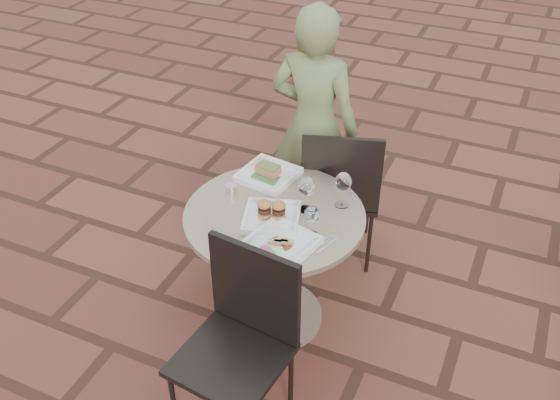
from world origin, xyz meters
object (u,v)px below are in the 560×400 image
at_px(plate_salmon, 268,174).
at_px(plate_tuna, 281,243).
at_px(cafe_table, 275,251).
at_px(chair_far, 340,186).
at_px(plate_sliders, 272,215).
at_px(chair_near, 242,329).
at_px(diner, 314,127).

distance_m(plate_salmon, plate_tuna, 0.57).
bearing_deg(plate_tuna, cafe_table, 121.08).
bearing_deg(chair_far, cafe_table, 58.88).
bearing_deg(plate_sliders, cafe_table, 99.97).
height_order(chair_far, chair_near, same).
height_order(chair_near, plate_salmon, chair_near).
xyz_separation_m(chair_near, plate_sliders, (-0.11, 0.54, 0.21)).
distance_m(chair_near, plate_sliders, 0.59).
distance_m(cafe_table, plate_salmon, 0.42).
distance_m(chair_far, plate_tuna, 0.84).
xyz_separation_m(chair_far, diner, (-0.26, 0.24, 0.20)).
bearing_deg(diner, chair_near, 100.29).
distance_m(chair_near, diner, 1.47).
bearing_deg(diner, plate_salmon, 86.64).
height_order(chair_far, plate_salmon, chair_far).
height_order(cafe_table, chair_far, chair_far).
bearing_deg(diner, plate_sliders, 99.17).
distance_m(chair_far, plate_salmon, 0.49).
distance_m(plate_salmon, plate_sliders, 0.37).
distance_m(diner, plate_tuna, 1.09).
xyz_separation_m(chair_far, chair_near, (-0.02, -1.20, 0.00)).
bearing_deg(chair_near, plate_salmon, 114.51).
distance_m(diner, plate_salmon, 0.56).
height_order(diner, plate_tuna, diner).
bearing_deg(plate_salmon, cafe_table, -59.41).
bearing_deg(chair_far, diner, -60.07).
relative_size(chair_near, plate_salmon, 2.96).
bearing_deg(cafe_table, diner, 98.40).
relative_size(chair_far, diner, 0.62).
relative_size(cafe_table, plate_salmon, 2.87).
xyz_separation_m(cafe_table, chair_far, (0.14, 0.60, 0.07)).
distance_m(chair_far, diner, 0.41).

